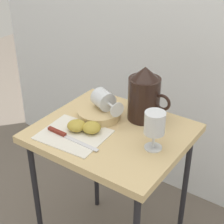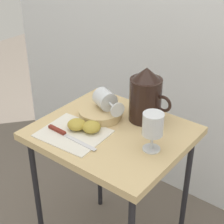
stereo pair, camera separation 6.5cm
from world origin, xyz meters
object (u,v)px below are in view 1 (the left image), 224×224
at_px(basket_tray, 99,114).
at_px(wine_glass_upright, 155,125).
at_px(pitcher, 144,98).
at_px(knife, 65,135).
at_px(apple_half_left, 76,126).
at_px(apple_half_right, 92,127).
at_px(wine_glass_tipped_near, 104,100).
at_px(table, 112,144).

bearing_deg(basket_tray, wine_glass_upright, -12.51).
height_order(pitcher, knife, pitcher).
xyz_separation_m(wine_glass_upright, apple_half_left, (-0.30, -0.07, -0.07)).
distance_m(pitcher, apple_half_right, 0.24).
relative_size(apple_half_right, knife, 0.30).
distance_m(pitcher, wine_glass_upright, 0.21).
bearing_deg(wine_glass_tipped_near, knife, -97.16).
bearing_deg(wine_glass_tipped_near, table, -38.90).
bearing_deg(apple_half_left, wine_glass_tipped_near, 82.63).
distance_m(basket_tray, pitcher, 0.19).
distance_m(table, apple_half_left, 0.16).
height_order(basket_tray, apple_half_right, apple_half_right).
distance_m(table, apple_half_right, 0.12).
height_order(wine_glass_tipped_near, apple_half_right, wine_glass_tipped_near).
xyz_separation_m(pitcher, wine_glass_upright, (0.13, -0.16, 0.00)).
height_order(table, apple_half_left, apple_half_left).
xyz_separation_m(basket_tray, wine_glass_tipped_near, (0.01, 0.02, 0.06)).
bearing_deg(apple_half_right, knife, -127.59).
relative_size(table, basket_tray, 3.90).
relative_size(table, pitcher, 3.05).
xyz_separation_m(table, apple_half_right, (-0.05, -0.06, 0.09)).
xyz_separation_m(basket_tray, wine_glass_upright, (0.29, -0.06, 0.08)).
relative_size(wine_glass_upright, wine_glass_tipped_near, 0.93).
xyz_separation_m(basket_tray, apple_half_left, (-0.01, -0.13, 0.01)).
xyz_separation_m(wine_glass_tipped_near, knife, (-0.03, -0.21, -0.07)).
relative_size(pitcher, wine_glass_tipped_near, 1.44).
relative_size(basket_tray, apple_half_left, 2.46).
xyz_separation_m(pitcher, apple_half_left, (-0.16, -0.23, -0.07)).
relative_size(wine_glass_tipped_near, knife, 0.65).
distance_m(wine_glass_tipped_near, knife, 0.22).
relative_size(basket_tray, wine_glass_tipped_near, 1.13).
bearing_deg(wine_glass_tipped_near, wine_glass_upright, -17.25).
height_order(wine_glass_tipped_near, knife, wine_glass_tipped_near).
distance_m(wine_glass_upright, apple_half_left, 0.31).
relative_size(table, apple_half_left, 9.59).
bearing_deg(apple_half_left, wine_glass_upright, 12.72).
bearing_deg(knife, basket_tray, 85.14).
bearing_deg(wine_glass_upright, apple_half_left, -167.28).
bearing_deg(wine_glass_upright, knife, -157.33).
bearing_deg(table, knife, -129.34).
height_order(basket_tray, wine_glass_tipped_near, wine_glass_tipped_near).
bearing_deg(apple_half_right, table, 48.37).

